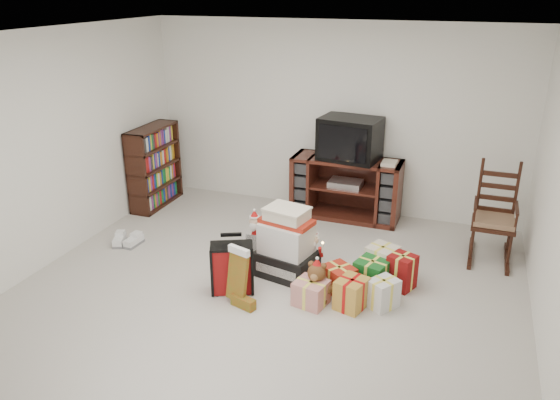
# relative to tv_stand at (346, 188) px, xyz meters

# --- Properties ---
(room) EXTENTS (5.01, 5.01, 2.51)m
(room) POSITION_rel_tv_stand_xyz_m (-0.28, -2.22, 0.84)
(room) COLOR beige
(room) RESTS_ON ground
(tv_stand) EXTENTS (1.42, 0.52, 0.81)m
(tv_stand) POSITION_rel_tv_stand_xyz_m (0.00, 0.00, 0.00)
(tv_stand) COLOR #4E1E16
(tv_stand) RESTS_ON floor
(bookshelf) EXTENTS (0.30, 0.91, 1.12)m
(bookshelf) POSITION_rel_tv_stand_xyz_m (-2.60, -0.47, 0.13)
(bookshelf) COLOR black
(bookshelf) RESTS_ON floor
(rocking_chair) EXTENTS (0.47, 0.76, 1.15)m
(rocking_chair) POSITION_rel_tv_stand_xyz_m (1.82, -0.55, -0.01)
(rocking_chair) COLOR black
(rocking_chair) RESTS_ON floor
(gift_pile) EXTENTS (0.68, 0.55, 0.76)m
(gift_pile) POSITION_rel_tv_stand_xyz_m (-0.21, -1.75, -0.07)
(gift_pile) COLOR black
(gift_pile) RESTS_ON floor
(red_suitcase) EXTENTS (0.45, 0.36, 0.61)m
(red_suitcase) POSITION_rel_tv_stand_xyz_m (-0.61, -2.25, -0.14)
(red_suitcase) COLOR maroon
(red_suitcase) RESTS_ON floor
(stocking) EXTENTS (0.30, 0.20, 0.59)m
(stocking) POSITION_rel_tv_stand_xyz_m (-0.48, -2.42, -0.11)
(stocking) COLOR #0D7C21
(stocking) RESTS_ON floor
(teddy_bear) EXTENTS (0.27, 0.24, 0.40)m
(teddy_bear) POSITION_rel_tv_stand_xyz_m (0.22, -2.10, -0.23)
(teddy_bear) COLOR brown
(teddy_bear) RESTS_ON floor
(santa_figurine) EXTENTS (0.26, 0.25, 0.54)m
(santa_figurine) POSITION_rel_tv_stand_xyz_m (0.04, -1.61, -0.20)
(santa_figurine) COLOR #AF1312
(santa_figurine) RESTS_ON floor
(mrs_claus_figurine) EXTENTS (0.26, 0.25, 0.54)m
(mrs_claus_figurine) POSITION_rel_tv_stand_xyz_m (-0.72, -1.41, -0.20)
(mrs_claus_figurine) COLOR #AF1312
(mrs_claus_figurine) RESTS_ON floor
(sneaker_pair) EXTENTS (0.35, 0.30, 0.10)m
(sneaker_pair) POSITION_rel_tv_stand_xyz_m (-2.25, -1.72, -0.36)
(sneaker_pair) COLOR white
(sneaker_pair) RESTS_ON floor
(gift_cluster) EXTENTS (0.82, 1.20, 0.28)m
(gift_cluster) POSITION_rel_tv_stand_xyz_m (0.61, -1.86, -0.26)
(gift_cluster) COLOR #A52312
(gift_cluster) RESTS_ON floor
(crt_television) EXTENTS (0.80, 0.63, 0.54)m
(crt_television) POSITION_rel_tv_stand_xyz_m (0.02, -0.01, 0.67)
(crt_television) COLOR black
(crt_television) RESTS_ON tv_stand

